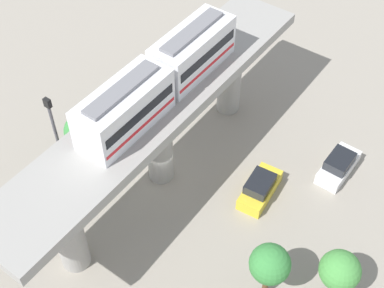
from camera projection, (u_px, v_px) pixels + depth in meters
name	position (u px, v px, depth m)	size (l,w,h in m)	color
ground_plane	(162.00, 175.00, 40.40)	(120.00, 120.00, 0.00)	gray
viaduct	(158.00, 121.00, 36.09)	(5.20, 28.00, 7.73)	#999691
train	(160.00, 78.00, 33.82)	(2.64, 13.55, 3.24)	silver
parked_car_yellow	(260.00, 188.00, 38.60)	(2.22, 4.36, 1.76)	yellow
parked_car_white	(339.00, 166.00, 40.04)	(1.86, 4.23, 1.76)	white
tree_near_viaduct	(340.00, 271.00, 31.63)	(2.53, 2.53, 4.28)	brown
tree_mid_lot	(270.00, 265.00, 31.09)	(2.50, 2.50, 5.01)	brown
tree_far_corner	(81.00, 131.00, 38.58)	(2.51, 2.51, 4.84)	brown
signal_post	(61.00, 152.00, 34.37)	(0.44, 0.28, 10.33)	#4C4C51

